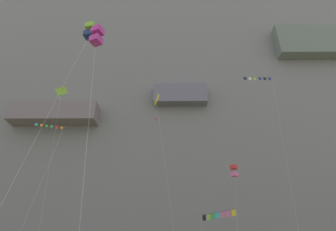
{
  "coord_description": "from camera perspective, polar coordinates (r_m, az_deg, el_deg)",
  "views": [
    {
      "loc": [
        -2.21,
        -5.87,
        3.26
      ],
      "look_at": [
        -2.42,
        19.78,
        17.1
      ],
      "focal_mm": 28.12,
      "sensor_mm": 36.0,
      "label": 1
    }
  ],
  "objects": [
    {
      "name": "kite_banner_high_right",
      "position": [
        30.01,
        10.71,
        -20.7
      ],
      "size": [
        4.16,
        7.79,
        7.47
      ],
      "color": "black",
      "rests_on": "ground"
    },
    {
      "name": "kite_banner_low_center",
      "position": [
        35.89,
        -24.9,
        -4.51
      ],
      "size": [
        3.52,
        6.07,
        18.35
      ],
      "color": "black",
      "rests_on": "ground"
    },
    {
      "name": "kite_banner_upper_right",
      "position": [
        47.0,
        19.24,
        6.2
      ],
      "size": [
        5.13,
        5.14,
        30.54
      ],
      "color": "black",
      "rests_on": "ground"
    },
    {
      "name": "cliff_face",
      "position": [
        70.89,
        2.22,
        4.88
      ],
      "size": [
        180.0,
        24.89,
        84.18
      ],
      "color": "slate",
      "rests_on": "ground"
    },
    {
      "name": "kite_diamond_mid_right",
      "position": [
        37.47,
        -2.41,
        2.95
      ],
      "size": [
        3.48,
        3.6,
        24.4
      ],
      "color": "yellow",
      "rests_on": "ground"
    },
    {
      "name": "kite_box_far_right",
      "position": [
        21.3,
        -15.17,
        16.28
      ],
      "size": [
        2.92,
        4.58,
        18.69
      ],
      "color": "#CC3399",
      "rests_on": "ground"
    },
    {
      "name": "kite_box_near_cliff",
      "position": [
        41.01,
        14.12,
        -11.57
      ],
      "size": [
        2.16,
        3.21,
        15.4
      ],
      "color": "red",
      "rests_on": "ground"
    },
    {
      "name": "kite_diamond_front_field",
      "position": [
        45.51,
        -22.22,
        4.1
      ],
      "size": [
        3.02,
        2.16,
        27.91
      ],
      "color": "#8CCC33",
      "rests_on": "ground"
    },
    {
      "name": "kite_box_high_left",
      "position": [
        25.96,
        -16.62,
        17.04
      ],
      "size": [
        3.06,
        4.14,
        22.1
      ],
      "color": "#8CCC33",
      "rests_on": "ground"
    }
  ]
}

